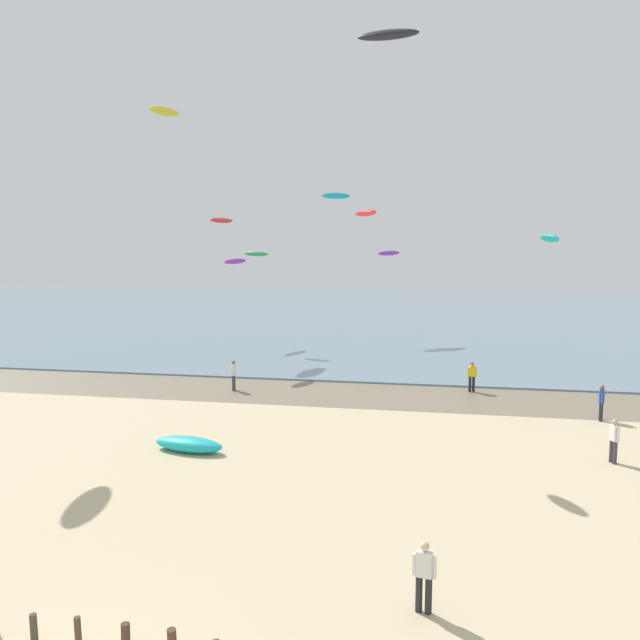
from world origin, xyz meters
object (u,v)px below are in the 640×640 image
object	(u,v)px
person_left_flank	(472,376)
kite_aloft_10	(221,220)
kite_aloft_5	(235,261)
kite_aloft_3	(388,35)
kite_aloft_2	(336,196)
grounded_kite	(189,444)
kite_aloft_9	(256,254)
person_mid_beach	(234,374)
kite_aloft_8	(164,111)
person_by_waterline	(424,575)
person_nearest_camera	(601,402)
person_right_flank	(614,440)
kite_aloft_7	(389,253)
kite_aloft_6	(550,238)
kite_aloft_11	(366,213)

from	to	relation	value
person_left_flank	kite_aloft_10	size ratio (longest dim) A/B	0.62
person_left_flank	kite_aloft_5	world-z (taller)	kite_aloft_5
person_left_flank	kite_aloft_3	world-z (taller)	kite_aloft_3
kite_aloft_2	kite_aloft_3	world-z (taller)	kite_aloft_3
grounded_kite	kite_aloft_9	distance (m)	25.20
person_mid_beach	kite_aloft_9	xyz separation A→B (m)	(-2.44, 13.43, 6.43)
kite_aloft_5	kite_aloft_8	world-z (taller)	kite_aloft_8
person_mid_beach	person_by_waterline	bearing A→B (deg)	-61.32
person_nearest_camera	kite_aloft_2	bearing A→B (deg)	123.82
person_left_flank	kite_aloft_9	xyz separation A→B (m)	(-15.61, 11.39, 6.43)
person_left_flank	kite_aloft_8	distance (m)	32.37
person_mid_beach	person_right_flank	size ratio (longest dim) A/B	1.00
kite_aloft_9	kite_aloft_2	bearing A→B (deg)	-103.49
kite_aloft_5	kite_aloft_7	world-z (taller)	kite_aloft_7
person_nearest_camera	person_by_waterline	distance (m)	19.09
person_mid_beach	person_right_flank	bearing A→B (deg)	-26.21
person_left_flank	kite_aloft_3	xyz separation A→B (m)	(-4.59, -3.90, 17.24)
kite_aloft_8	kite_aloft_9	xyz separation A→B (m)	(7.99, -2.08, -11.16)
person_mid_beach	kite_aloft_6	bearing A→B (deg)	-8.17
person_nearest_camera	kite_aloft_7	bearing A→B (deg)	117.69
kite_aloft_2	kite_aloft_5	size ratio (longest dim) A/B	1.39
person_right_flank	kite_aloft_3	xyz separation A→B (m)	(-9.32, 6.96, 17.24)
kite_aloft_9	kite_aloft_5	bearing A→B (deg)	111.03
person_mid_beach	person_right_flank	distance (m)	19.96
person_nearest_camera	kite_aloft_10	xyz separation A→B (m)	(-25.35, 20.04, 9.09)
person_nearest_camera	kite_aloft_2	distance (m)	31.74
kite_aloft_7	kite_aloft_2	bearing A→B (deg)	-72.45
kite_aloft_2	kite_aloft_6	bearing A→B (deg)	78.93
person_left_flank	kite_aloft_7	xyz separation A→B (m)	(-6.04, 17.53, 6.39)
kite_aloft_3	person_right_flank	bearing A→B (deg)	150.32
person_by_waterline	kite_aloft_11	size ratio (longest dim) A/B	0.94
person_mid_beach	kite_aloft_10	xyz separation A→B (m)	(-6.49, 17.28, 9.09)
kite_aloft_6	kite_aloft_11	size ratio (longest dim) A/B	1.08
person_right_flank	kite_aloft_10	distance (m)	36.86
person_left_flank	kite_aloft_6	distance (m)	9.31
person_mid_beach	kite_aloft_8	distance (m)	25.67
kite_aloft_9	kite_aloft_11	distance (m)	23.93
kite_aloft_11	kite_aloft_2	bearing A→B (deg)	163.26
kite_aloft_6	kite_aloft_10	size ratio (longest dim) A/B	0.71
person_right_flank	kite_aloft_11	world-z (taller)	kite_aloft_11
kite_aloft_3	kite_aloft_5	xyz separation A→B (m)	(-10.37, 8.00, -11.12)
kite_aloft_9	kite_aloft_10	xyz separation A→B (m)	(-4.05, 3.85, 2.66)
grounded_kite	kite_aloft_10	bearing A→B (deg)	-65.09
person_nearest_camera	person_mid_beach	world-z (taller)	same
kite_aloft_7	kite_aloft_8	distance (m)	21.22
kite_aloft_2	kite_aloft_7	xyz separation A→B (m)	(4.79, -2.32, -4.87)
person_left_flank	kite_aloft_11	xyz separation A→B (m)	(-4.92, -9.91, 8.62)
person_mid_beach	kite_aloft_5	size ratio (longest dim) A/B	0.83
person_right_flank	kite_aloft_3	distance (m)	20.79
person_nearest_camera	person_left_flank	bearing A→B (deg)	139.79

